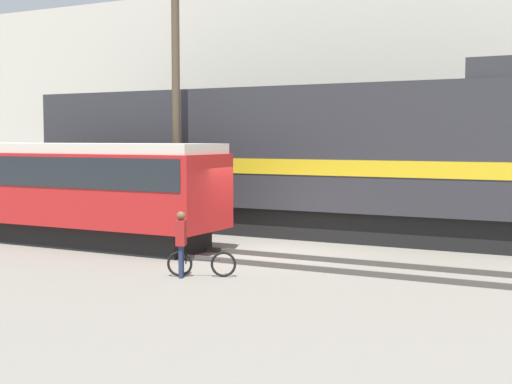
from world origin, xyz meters
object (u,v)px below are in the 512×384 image
at_px(person, 181,238).
at_px(freight_locomotive, 283,158).
at_px(bicycle, 202,264).
at_px(utility_pole_left, 176,100).
at_px(streetcar, 77,187).

bearing_deg(person, freight_locomotive, 98.70).
relative_size(freight_locomotive, bicycle, 12.33).
xyz_separation_m(freight_locomotive, person, (1.27, -8.28, -1.68)).
bearing_deg(utility_pole_left, bicycle, -50.88).
height_order(bicycle, person, person).
bearing_deg(person, bicycle, 40.87).
bearing_deg(streetcar, freight_locomotive, 49.14).
bearing_deg(streetcar, person, -26.57).
bearing_deg(bicycle, utility_pole_left, 129.12).
height_order(streetcar, person, streetcar).
bearing_deg(freight_locomotive, person, -81.30).
xyz_separation_m(freight_locomotive, utility_pole_left, (-2.66, -2.67, 1.97)).
relative_size(streetcar, person, 6.16).
height_order(streetcar, utility_pole_left, utility_pole_left).
height_order(bicycle, utility_pole_left, utility_pole_left).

